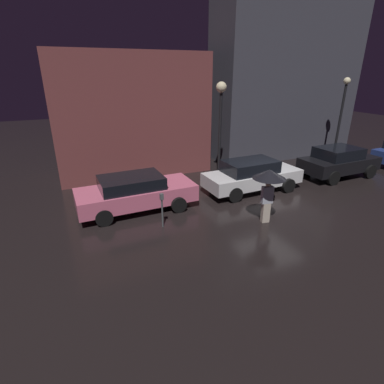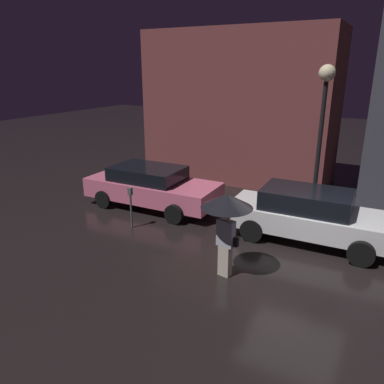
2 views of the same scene
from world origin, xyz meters
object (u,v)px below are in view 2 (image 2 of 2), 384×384
parking_meter (131,203)px  parked_car_white (310,215)px  parked_car_pink (152,186)px  pedestrian_with_umbrella (227,209)px  street_lamp_near (324,103)px

parking_meter → parked_car_white: bearing=19.6°
parked_car_pink → pedestrian_with_umbrella: (4.11, -2.94, 0.92)m
pedestrian_with_umbrella → parking_meter: 3.87m
parked_car_pink → parking_meter: parked_car_pink is taller
parking_meter → pedestrian_with_umbrella: bearing=-17.3°
parked_car_white → parking_meter: (-4.88, -1.73, 0.02)m
pedestrian_with_umbrella → street_lamp_near: (0.89, 5.34, 1.92)m
parking_meter → street_lamp_near: street_lamp_near is taller
parked_car_pink → parked_car_white: bearing=-2.6°
parked_car_white → street_lamp_near: bearing=96.7°
parked_car_pink → pedestrian_with_umbrella: pedestrian_with_umbrella is taller
parked_car_white → street_lamp_near: 3.78m
parked_car_pink → parking_meter: bearing=-75.9°
parked_car_white → street_lamp_near: (-0.39, 2.49, 2.82)m
parking_meter → street_lamp_near: size_ratio=0.27×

